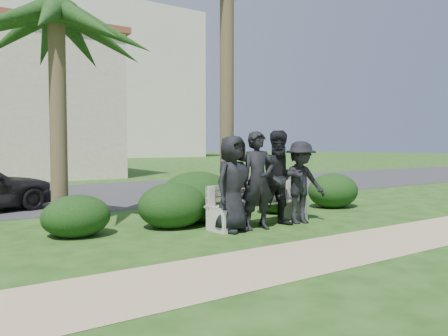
{
  "coord_description": "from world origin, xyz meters",
  "views": [
    {
      "loc": [
        -4.93,
        -6.4,
        1.63
      ],
      "look_at": [
        0.01,
        1.0,
        1.17
      ],
      "focal_mm": 35.0,
      "sensor_mm": 36.0,
      "label": 1
    }
  ],
  "objects_px": {
    "man_c": "(281,178)",
    "palm_left": "(56,14)",
    "man_a": "(233,184)",
    "man_d": "(300,182)",
    "park_bench": "(259,207)",
    "man_b": "(258,180)"
  },
  "relations": [
    {
      "from": "man_d",
      "to": "man_a",
      "type": "bearing_deg",
      "value": -168.57
    },
    {
      "from": "man_c",
      "to": "man_d",
      "type": "relative_size",
      "value": 1.13
    },
    {
      "from": "man_a",
      "to": "man_d",
      "type": "bearing_deg",
      "value": -18.38
    },
    {
      "from": "park_bench",
      "to": "man_b",
      "type": "distance_m",
      "value": 0.76
    },
    {
      "from": "park_bench",
      "to": "man_c",
      "type": "xyz_separation_m",
      "value": [
        0.3,
        -0.33,
        0.59
      ]
    },
    {
      "from": "man_a",
      "to": "man_d",
      "type": "height_order",
      "value": "man_a"
    },
    {
      "from": "park_bench",
      "to": "palm_left",
      "type": "height_order",
      "value": "palm_left"
    },
    {
      "from": "man_b",
      "to": "palm_left",
      "type": "height_order",
      "value": "palm_left"
    },
    {
      "from": "park_bench",
      "to": "man_d",
      "type": "distance_m",
      "value": 1.02
    },
    {
      "from": "man_a",
      "to": "palm_left",
      "type": "bearing_deg",
      "value": 124.89
    },
    {
      "from": "park_bench",
      "to": "palm_left",
      "type": "distance_m",
      "value": 5.44
    },
    {
      "from": "man_b",
      "to": "man_c",
      "type": "distance_m",
      "value": 0.63
    },
    {
      "from": "man_b",
      "to": "man_d",
      "type": "height_order",
      "value": "man_b"
    },
    {
      "from": "man_d",
      "to": "man_c",
      "type": "bearing_deg",
      "value": -168.78
    },
    {
      "from": "palm_left",
      "to": "man_b",
      "type": "bearing_deg",
      "value": -34.47
    },
    {
      "from": "man_a",
      "to": "man_c",
      "type": "distance_m",
      "value": 1.16
    },
    {
      "from": "man_c",
      "to": "man_d",
      "type": "bearing_deg",
      "value": 16.87
    },
    {
      "from": "man_c",
      "to": "palm_left",
      "type": "bearing_deg",
      "value": 169.53
    },
    {
      "from": "man_c",
      "to": "man_a",
      "type": "bearing_deg",
      "value": -162.82
    },
    {
      "from": "man_d",
      "to": "palm_left",
      "type": "height_order",
      "value": "palm_left"
    },
    {
      "from": "man_d",
      "to": "palm_left",
      "type": "distance_m",
      "value": 5.84
    },
    {
      "from": "palm_left",
      "to": "man_c",
      "type": "bearing_deg",
      "value": -29.27
    }
  ]
}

